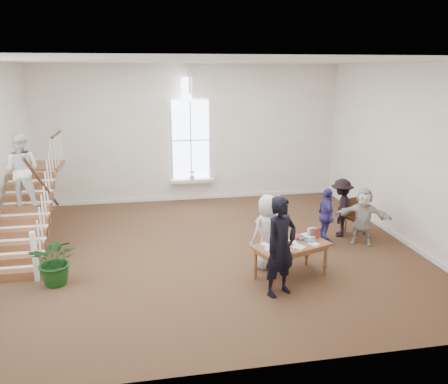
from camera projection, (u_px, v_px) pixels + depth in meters
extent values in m
plane|color=#3F2718|center=(211.00, 250.00, 10.82)|extent=(10.00, 10.00, 0.00)
plane|color=beige|center=(190.00, 134.00, 14.47)|extent=(10.00, 0.00, 10.00)
plane|color=beige|center=(258.00, 227.00, 5.94)|extent=(10.00, 0.00, 10.00)
plane|color=beige|center=(405.00, 154.00, 11.05)|extent=(0.00, 9.00, 9.00)
plane|color=white|center=(209.00, 61.00, 9.59)|extent=(10.00, 10.00, 0.00)
cube|color=white|center=(192.00, 180.00, 14.72)|extent=(1.45, 0.28, 0.10)
plane|color=white|center=(191.00, 140.00, 14.47)|extent=(2.60, 0.00, 2.60)
plane|color=white|center=(190.00, 91.00, 14.03)|extent=(0.60, 0.60, 0.85)
cube|color=white|center=(192.00, 197.00, 15.04)|extent=(10.00, 0.04, 0.12)
imported|color=pink|center=(192.00, 175.00, 14.64)|extent=(0.17, 0.17, 0.30)
cube|color=brown|center=(15.00, 275.00, 9.30)|extent=(1.10, 0.30, 0.20)
cube|color=brown|center=(17.00, 260.00, 9.53)|extent=(1.10, 0.30, 0.20)
cube|color=brown|center=(20.00, 247.00, 9.76)|extent=(1.10, 0.30, 0.20)
cube|color=brown|center=(22.00, 233.00, 9.99)|extent=(1.10, 0.30, 0.20)
cube|color=brown|center=(25.00, 221.00, 10.22)|extent=(1.10, 0.30, 0.20)
cube|color=brown|center=(27.00, 209.00, 10.45)|extent=(1.10, 0.30, 0.20)
cube|color=brown|center=(29.00, 197.00, 10.68)|extent=(1.10, 0.30, 0.20)
cube|color=brown|center=(31.00, 186.00, 10.90)|extent=(1.10, 0.30, 0.20)
cube|color=brown|center=(33.00, 176.00, 11.13)|extent=(1.10, 0.30, 0.20)
cube|color=brown|center=(41.00, 167.00, 11.98)|extent=(1.10, 1.20, 0.12)
cube|color=white|center=(35.00, 257.00, 9.11)|extent=(0.10, 0.10, 1.10)
cylinder|color=#3B1F10|center=(43.00, 185.00, 10.07)|extent=(0.07, 2.74, 1.86)
imported|color=silver|center=(22.00, 170.00, 10.18)|extent=(0.94, 0.79, 1.72)
cube|color=brown|center=(292.00, 245.00, 9.23)|extent=(1.78, 1.30, 0.05)
cube|color=brown|center=(291.00, 249.00, 9.25)|extent=(1.63, 1.15, 0.10)
cylinder|color=brown|center=(272.00, 275.00, 8.74)|extent=(0.07, 0.07, 0.70)
cylinder|color=brown|center=(325.00, 260.00, 9.42)|extent=(0.07, 0.07, 0.70)
cylinder|color=brown|center=(256.00, 264.00, 9.25)|extent=(0.07, 0.07, 0.70)
cylinder|color=brown|center=(307.00, 251.00, 9.92)|extent=(0.07, 0.07, 0.70)
cube|color=silver|center=(272.00, 250.00, 8.87)|extent=(0.28, 0.30, 0.04)
cube|color=beige|center=(282.00, 246.00, 9.08)|extent=(0.22, 0.30, 0.05)
cube|color=tan|center=(287.00, 250.00, 8.86)|extent=(0.20, 0.29, 0.04)
cube|color=silver|center=(294.00, 243.00, 9.25)|extent=(0.15, 0.29, 0.03)
cube|color=#4C5972|center=(310.00, 241.00, 9.35)|extent=(0.26, 0.27, 0.04)
cube|color=maroon|center=(283.00, 241.00, 9.36)|extent=(0.21, 0.24, 0.04)
cube|color=white|center=(299.00, 247.00, 9.06)|extent=(0.33, 0.33, 0.02)
cube|color=#BFB299|center=(272.00, 249.00, 8.95)|extent=(0.30, 0.31, 0.03)
cube|color=silver|center=(308.00, 236.00, 9.58)|extent=(0.32, 0.36, 0.06)
cube|color=beige|center=(280.00, 250.00, 8.85)|extent=(0.21, 0.21, 0.05)
cube|color=tan|center=(286.00, 244.00, 9.19)|extent=(0.27, 0.28, 0.06)
cube|color=silver|center=(267.00, 245.00, 9.14)|extent=(0.27, 0.31, 0.03)
cube|color=#4C5972|center=(301.00, 237.00, 9.56)|extent=(0.28, 0.32, 0.04)
cube|color=maroon|center=(298.00, 237.00, 9.56)|extent=(0.28, 0.27, 0.06)
cube|color=white|center=(314.00, 244.00, 9.22)|extent=(0.27, 0.28, 0.02)
imported|color=black|center=(281.00, 247.00, 8.46)|extent=(0.87, 0.76, 2.01)
imported|color=beige|center=(268.00, 231.00, 9.71)|extent=(0.96, 0.80, 1.69)
imported|color=beige|center=(274.00, 226.00, 10.25)|extent=(0.91, 0.93, 1.52)
imported|color=#3B3681|center=(326.00, 216.00, 11.05)|extent=(0.39, 0.87, 1.46)
imported|color=black|center=(341.00, 208.00, 11.57)|extent=(0.96, 1.16, 1.56)
imported|color=beige|center=(363.00, 216.00, 11.01)|extent=(1.41, 1.03, 1.47)
imported|color=#133E14|center=(56.00, 260.00, 8.99)|extent=(1.01, 0.90, 1.06)
cube|color=#3B1F10|center=(356.00, 218.00, 11.74)|extent=(0.52, 0.52, 0.05)
cube|color=#3B1F10|center=(351.00, 207.00, 11.84)|extent=(0.42, 0.15, 0.51)
cylinder|color=#3B1F10|center=(354.00, 229.00, 11.59)|extent=(0.04, 0.04, 0.44)
cylinder|color=#3B1F10|center=(364.00, 227.00, 11.73)|extent=(0.04, 0.04, 0.44)
cylinder|color=#3B1F10|center=(346.00, 225.00, 11.88)|extent=(0.04, 0.04, 0.44)
cylinder|color=#3B1F10|center=(355.00, 223.00, 12.03)|extent=(0.04, 0.04, 0.44)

